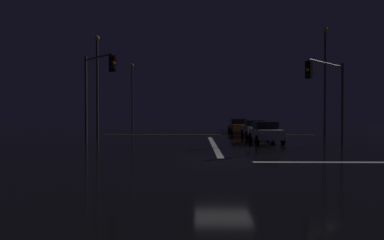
% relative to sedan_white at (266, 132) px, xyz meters
% --- Properties ---
extents(ground, '(120.00, 120.00, 0.10)m').
position_rel_sedan_white_xyz_m(ground, '(-3.96, -10.41, -0.85)').
color(ground, black).
extents(stop_line_north, '(0.35, 14.93, 0.01)m').
position_rel_sedan_white_xyz_m(stop_line_north, '(-3.96, -1.71, -0.80)').
color(stop_line_north, white).
rests_on(stop_line_north, ground).
extents(centre_line_ns, '(22.00, 0.15, 0.01)m').
position_rel_sedan_white_xyz_m(centre_line_ns, '(-3.96, 9.89, -0.80)').
color(centre_line_ns, yellow).
rests_on(centre_line_ns, ground).
extents(sedan_white, '(2.02, 4.33, 1.57)m').
position_rel_sedan_white_xyz_m(sedan_white, '(0.00, 0.00, 0.00)').
color(sedan_white, silver).
rests_on(sedan_white, ground).
extents(sedan_silver, '(2.02, 4.33, 1.57)m').
position_rel_sedan_white_xyz_m(sedan_silver, '(0.11, 5.69, 0.00)').
color(sedan_silver, '#B7B7BC').
rests_on(sedan_silver, ground).
extents(sedan_orange, '(2.02, 4.33, 1.57)m').
position_rel_sedan_white_xyz_m(sedan_orange, '(-0.52, 12.35, 0.00)').
color(sedan_orange, '#C66014').
rests_on(sedan_orange, ground).
extents(sedan_green, '(2.02, 4.33, 1.57)m').
position_rel_sedan_white_xyz_m(sedan_green, '(-0.01, 17.58, 0.00)').
color(sedan_green, '#14512D').
rests_on(sedan_green, ground).
extents(traffic_signal_ne, '(3.82, 3.82, 5.74)m').
position_rel_sedan_white_xyz_m(traffic_signal_ne, '(3.57, -2.88, 3.22)').
color(traffic_signal_ne, '#4C4C51').
rests_on(traffic_signal_ne, ground).
extents(traffic_signal_nw, '(2.85, 2.85, 6.28)m').
position_rel_sedan_white_xyz_m(traffic_signal_nw, '(-11.98, -2.39, 3.50)').
color(traffic_signal_nw, '#4C4C51').
rests_on(traffic_signal_nw, ground).
extents(streetlamp_right_near, '(0.44, 0.44, 9.55)m').
position_rel_sedan_white_xyz_m(streetlamp_right_near, '(5.83, 3.89, 4.67)').
color(streetlamp_right_near, '#424247').
rests_on(streetlamp_right_near, ground).
extents(streetlamp_left_far, '(0.44, 0.44, 8.82)m').
position_rel_sedan_white_xyz_m(streetlamp_left_far, '(-13.76, 19.89, 4.30)').
color(streetlamp_left_far, '#424247').
rests_on(streetlamp_left_far, ground).
extents(streetlamp_left_near, '(0.44, 0.44, 8.92)m').
position_rel_sedan_white_xyz_m(streetlamp_left_near, '(-13.76, 3.89, 4.35)').
color(streetlamp_left_near, '#424247').
rests_on(streetlamp_left_near, ground).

